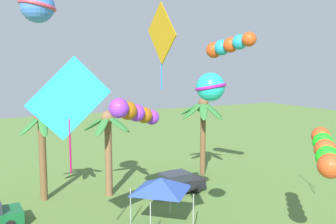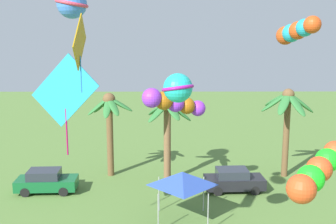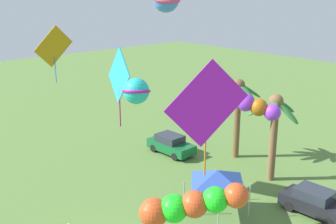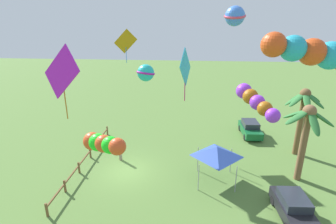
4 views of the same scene
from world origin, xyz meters
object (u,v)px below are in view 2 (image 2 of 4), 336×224
(festival_tent, at_px, (182,178))
(kite_diamond_3, at_px, (80,43))
(parked_car_0, at_px, (46,181))
(kite_tube_8, at_px, (317,172))
(palm_tree_1, at_px, (110,115))
(palm_tree_2, at_px, (287,111))
(kite_tube_0, at_px, (296,31))
(palm_tree_0, at_px, (167,121))
(parked_car_1, at_px, (234,180))
(kite_ball_2, at_px, (72,3))
(kite_diamond_5, at_px, (65,92))
(kite_tube_1, at_px, (173,103))
(kite_ball_6, at_px, (178,88))

(festival_tent, bearing_deg, kite_diamond_3, -117.50)
(parked_car_0, relative_size, kite_tube_8, 1.29)
(festival_tent, bearing_deg, palm_tree_1, 123.02)
(parked_car_0, relative_size, festival_tent, 1.39)
(kite_diamond_3, bearing_deg, palm_tree_2, 51.79)
(kite_tube_0, bearing_deg, palm_tree_0, 154.41)
(palm_tree_1, distance_m, parked_car_1, 9.83)
(parked_car_0, distance_m, kite_tube_0, 18.23)
(kite_ball_2, bearing_deg, palm_tree_2, 23.53)
(palm_tree_2, relative_size, kite_diamond_5, 1.35)
(palm_tree_0, relative_size, kite_diamond_5, 1.25)
(palm_tree_2, height_order, kite_tube_8, palm_tree_2)
(palm_tree_2, bearing_deg, kite_diamond_3, -128.21)
(palm_tree_0, relative_size, palm_tree_1, 0.98)
(kite_tube_0, relative_size, kite_tube_1, 1.08)
(palm_tree_1, height_order, palm_tree_2, palm_tree_2)
(palm_tree_1, distance_m, kite_ball_6, 14.01)
(palm_tree_1, xyz_separation_m, kite_ball_2, (-1.00, -6.21, 7.33))
(kite_tube_8, bearing_deg, kite_tube_0, 78.65)
(kite_diamond_3, bearing_deg, kite_diamond_5, 110.22)
(palm_tree_1, height_order, festival_tent, palm_tree_1)
(palm_tree_1, xyz_separation_m, kite_diamond_5, (-0.61, -10.16, 3.08))
(kite_tube_1, height_order, kite_diamond_5, kite_diamond_5)
(kite_ball_6, bearing_deg, festival_tent, 85.36)
(kite_tube_8, bearing_deg, parked_car_1, 95.84)
(kite_diamond_3, bearing_deg, festival_tent, 62.50)
(palm_tree_2, relative_size, kite_tube_1, 1.70)
(festival_tent, height_order, kite_diamond_5, kite_diamond_5)
(parked_car_0, distance_m, festival_tent, 9.91)
(parked_car_1, bearing_deg, festival_tent, -128.80)
(palm_tree_0, relative_size, kite_tube_0, 1.45)
(festival_tent, bearing_deg, kite_diamond_5, -155.25)
(palm_tree_0, distance_m, kite_diamond_5, 10.58)
(kite_diamond_3, distance_m, kite_tube_8, 9.76)
(parked_car_0, xyz_separation_m, kite_tube_0, (15.39, -1.56, 9.64))
(kite_ball_2, bearing_deg, kite_tube_0, 6.17)
(palm_tree_0, relative_size, palm_tree_2, 0.93)
(festival_tent, relative_size, kite_diamond_5, 0.60)
(palm_tree_1, distance_m, festival_tent, 9.29)
(kite_tube_1, relative_size, kite_tube_8, 1.24)
(palm_tree_1, bearing_deg, kite_diamond_3, -85.62)
(palm_tree_0, xyz_separation_m, kite_ball_6, (0.38, -11.48, 3.77))
(festival_tent, height_order, kite_diamond_3, kite_diamond_3)
(kite_tube_0, bearing_deg, parked_car_0, 174.20)
(palm_tree_2, xyz_separation_m, kite_ball_2, (-13.67, -5.95, 6.96))
(kite_tube_1, distance_m, kite_diamond_3, 10.93)
(palm_tree_0, xyz_separation_m, kite_diamond_3, (-3.00, -13.62, 5.56))
(palm_tree_0, xyz_separation_m, kite_tube_8, (5.52, -13.11, 0.84))
(palm_tree_2, xyz_separation_m, kite_tube_8, (-3.01, -14.14, 0.30))
(kite_ball_6, bearing_deg, kite_tube_1, 90.64)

